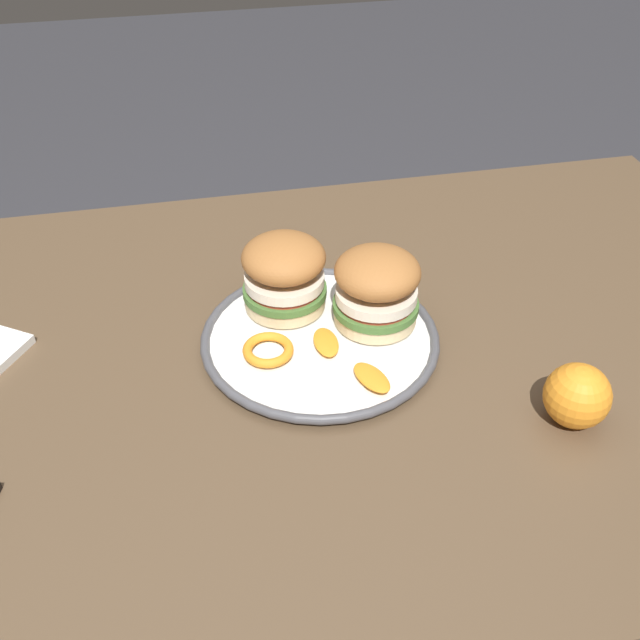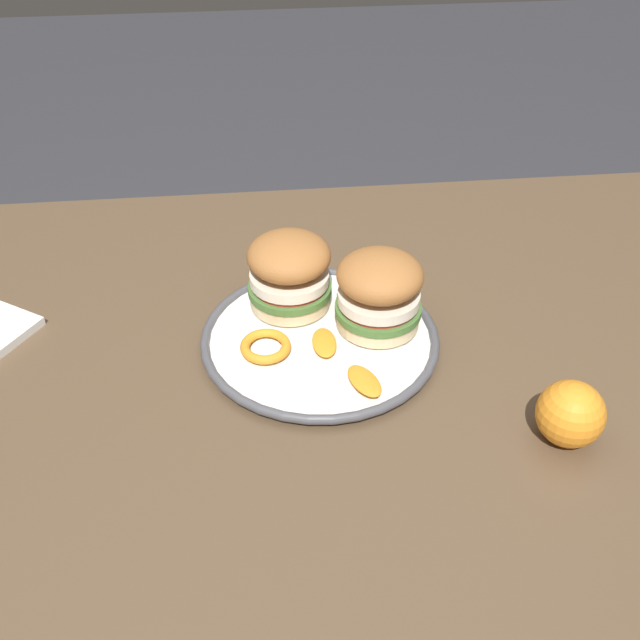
{
  "view_description": "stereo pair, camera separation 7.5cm",
  "coord_description": "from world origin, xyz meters",
  "views": [
    {
      "loc": [
        0.13,
        0.71,
        1.35
      ],
      "look_at": [
        -0.02,
        -0.02,
        0.77
      ],
      "focal_mm": 42.78,
      "sensor_mm": 36.0,
      "label": 1
    },
    {
      "loc": [
        0.05,
        0.72,
        1.35
      ],
      "look_at": [
        -0.02,
        -0.02,
        0.77
      ],
      "focal_mm": 42.78,
      "sensor_mm": 36.0,
      "label": 2
    }
  ],
  "objects": [
    {
      "name": "dinner_plate",
      "position": [
        -0.02,
        -0.02,
        0.74
      ],
      "size": [
        0.3,
        0.3,
        0.02
      ],
      "color": "white",
      "rests_on": "dining_table"
    },
    {
      "name": "sandwich_half_left",
      "position": [
        0.01,
        -0.09,
        0.79
      ],
      "size": [
        0.15,
        0.15,
        0.1
      ],
      "color": "beige",
      "rests_on": "dinner_plate"
    },
    {
      "name": "orange_peel_strip_short",
      "position": [
        -0.06,
        0.08,
        0.75
      ],
      "size": [
        0.05,
        0.07,
        0.01
      ],
      "color": "orange",
      "rests_on": "dinner_plate"
    },
    {
      "name": "orange_peel_curled",
      "position": [
        0.05,
        0.01,
        0.75
      ],
      "size": [
        0.09,
        0.09,
        0.01
      ],
      "color": "orange",
      "rests_on": "dinner_plate"
    },
    {
      "name": "whole_orange",
      "position": [
        -0.27,
        0.17,
        0.76
      ],
      "size": [
        0.07,
        0.07,
        0.07
      ],
      "primitive_type": "sphere",
      "color": "orange",
      "rests_on": "dining_table"
    },
    {
      "name": "orange_peel_strip_long",
      "position": [
        -0.03,
        0.01,
        0.75
      ],
      "size": [
        0.03,
        0.06,
        0.01
      ],
      "color": "orange",
      "rests_on": "dinner_plate"
    },
    {
      "name": "sandwich_half_right",
      "position": [
        -0.1,
        -0.03,
        0.79
      ],
      "size": [
        0.13,
        0.13,
        0.1
      ],
      "color": "beige",
      "rests_on": "dinner_plate"
    },
    {
      "name": "dining_table",
      "position": [
        0.0,
        0.0,
        0.63
      ],
      "size": [
        1.38,
        0.86,
        0.73
      ],
      "color": "brown",
      "rests_on": "ground"
    }
  ]
}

